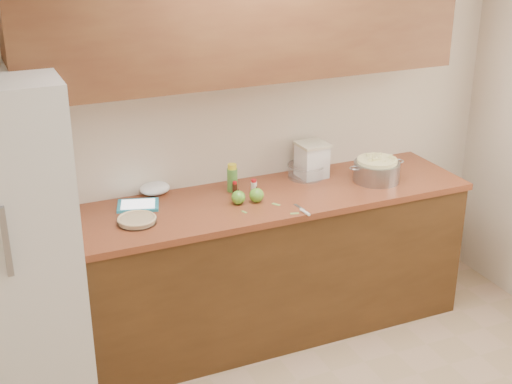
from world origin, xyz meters
name	(u,v)px	position (x,y,z in m)	size (l,w,h in m)	color
room_shell	(406,243)	(0.00, 0.00, 1.30)	(3.60, 3.60, 3.60)	tan
counter_run	(257,266)	(0.00, 1.48, 0.46)	(2.64, 0.68, 0.92)	#4D2F15
upper_cabinets	(246,17)	(0.00, 1.63, 1.95)	(2.60, 0.34, 0.70)	brown
fridge	(4,248)	(-1.44, 1.44, 0.90)	(0.70, 0.70, 1.80)	silver
pie	(137,220)	(-0.74, 1.41, 0.94)	(0.22, 0.22, 0.04)	silver
colander	(377,170)	(0.80, 1.43, 0.99)	(0.39, 0.29, 0.14)	gray
flour_canister	(312,159)	(0.46, 1.66, 1.03)	(0.19, 0.19, 0.22)	white
tablet	(138,205)	(-0.68, 1.63, 0.93)	(0.28, 0.24, 0.02)	teal
paring_knife	(304,211)	(0.16, 1.17, 0.93)	(0.04, 0.18, 0.02)	gray
lemon_bottle	(232,178)	(-0.09, 1.63, 1.00)	(0.06, 0.06, 0.17)	#4C8C38
cinnamon_shaker	(254,187)	(0.01, 1.54, 0.96)	(0.04, 0.04, 0.09)	beige
vanilla_bottle	(235,188)	(-0.10, 1.57, 0.96)	(0.03, 0.03, 0.08)	black
mixing_bowl	(306,170)	(0.42, 1.65, 0.97)	(0.24, 0.24, 0.09)	silver
paper_towel	(155,188)	(-0.54, 1.77, 0.96)	(0.18, 0.15, 0.08)	white
apple_left	(238,197)	(-0.14, 1.43, 0.96)	(0.08, 0.08, 0.09)	#5AA02C
apple_center	(257,195)	(-0.03, 1.42, 0.96)	(0.09, 0.09, 0.10)	#5AA02C
peel_a	(295,213)	(0.10, 1.18, 0.92)	(0.05, 0.02, 0.00)	#86A852
peel_b	(244,212)	(-0.15, 1.31, 0.92)	(0.04, 0.02, 0.00)	#86A852
peel_c	(276,204)	(0.06, 1.34, 0.92)	(0.05, 0.02, 0.00)	#86A852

